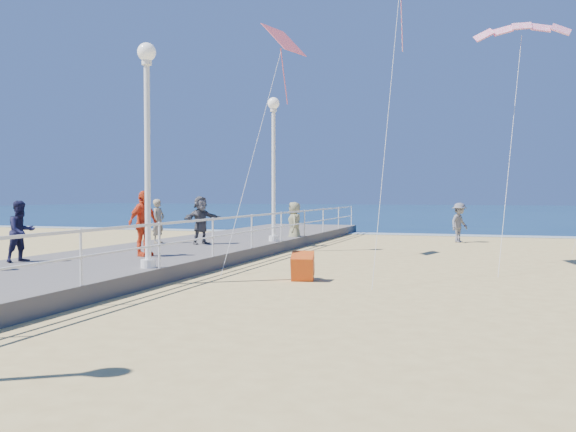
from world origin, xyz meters
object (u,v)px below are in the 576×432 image
(lamp_post_mid, at_px, (147,130))
(beach_walker_c, at_px, (294,224))
(lamp_post_far, at_px, (274,153))
(spectator_5, at_px, (201,220))
(spectator_7, at_px, (21,231))
(box_kite, at_px, (303,269))
(spectator_3, at_px, (143,223))
(spectator_6, at_px, (158,221))
(beach_walker_a, at_px, (459,223))

(lamp_post_mid, xyz_separation_m, beach_walker_c, (-0.03, 11.66, -2.75))
(lamp_post_mid, bearing_deg, beach_walker_c, 90.14)
(lamp_post_far, xyz_separation_m, spectator_5, (-1.97, -2.09, -2.42))
(lamp_post_far, height_order, spectator_7, lamp_post_far)
(spectator_7, xyz_separation_m, box_kite, (7.13, 1.60, -0.89))
(spectator_7, distance_m, box_kite, 7.36)
(spectator_3, bearing_deg, lamp_post_mid, -135.13)
(spectator_5, xyz_separation_m, spectator_6, (-1.61, -0.11, -0.06))
(lamp_post_mid, bearing_deg, box_kite, 27.90)
(spectator_7, bearing_deg, lamp_post_far, -8.08)
(lamp_post_far, height_order, beach_walker_a, lamp_post_far)
(lamp_post_mid, relative_size, lamp_post_far, 1.00)
(beach_walker_a, bearing_deg, spectator_7, 174.30)
(spectator_7, bearing_deg, spectator_3, -28.57)
(beach_walker_a, relative_size, beach_walker_c, 0.97)
(lamp_post_far, xyz_separation_m, spectator_6, (-3.58, -2.19, -2.47))
(spectator_5, xyz_separation_m, beach_walker_a, (8.28, 9.02, -0.36))
(spectator_6, relative_size, box_kite, 2.62)
(spectator_3, bearing_deg, spectator_6, 36.36)
(lamp_post_mid, height_order, box_kite, lamp_post_mid)
(lamp_post_far, bearing_deg, spectator_3, -103.76)
(spectator_7, bearing_deg, spectator_6, 13.25)
(lamp_post_mid, height_order, spectator_7, lamp_post_mid)
(box_kite, bearing_deg, beach_walker_a, 66.27)
(lamp_post_mid, distance_m, box_kite, 5.04)
(spectator_6, relative_size, beach_walker_a, 0.89)
(lamp_post_far, relative_size, beach_walker_c, 2.92)
(spectator_5, bearing_deg, lamp_post_mid, -136.26)
(beach_walker_a, xyz_separation_m, beach_walker_c, (-6.33, -4.27, 0.03))
(lamp_post_mid, distance_m, spectator_7, 4.54)
(spectator_6, relative_size, beach_walker_c, 0.86)
(spectator_5, distance_m, beach_walker_c, 5.14)
(lamp_post_mid, bearing_deg, spectator_3, 123.01)
(box_kite, bearing_deg, lamp_post_mid, -163.91)
(lamp_post_far, bearing_deg, beach_walker_c, 90.61)
(beach_walker_c, bearing_deg, spectator_7, -38.32)
(beach_walker_a, bearing_deg, spectator_3, 176.56)
(spectator_7, distance_m, beach_walker_c, 12.12)
(beach_walker_c, bearing_deg, spectator_3, -29.81)
(spectator_3, bearing_deg, box_kite, -86.35)
(spectator_3, relative_size, beach_walker_a, 1.05)
(spectator_6, bearing_deg, spectator_7, -177.25)
(lamp_post_far, xyz_separation_m, box_kite, (3.31, -7.25, -3.36))
(spectator_3, bearing_deg, spectator_7, 148.05)
(spectator_6, height_order, spectator_7, spectator_7)
(lamp_post_far, relative_size, spectator_7, 3.35)
(spectator_5, distance_m, spectator_6, 1.62)
(lamp_post_mid, xyz_separation_m, spectator_3, (-1.60, 2.46, -2.33))
(lamp_post_mid, relative_size, spectator_3, 2.87)
(beach_walker_a, distance_m, box_kite, 14.50)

